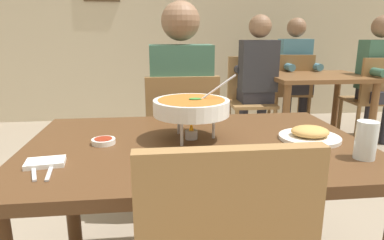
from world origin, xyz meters
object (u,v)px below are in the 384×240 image
object	(u,v)px
dining_table_main	(196,166)
patron_bg_left	(257,73)
appetizer_plate	(310,135)
chair_bg_left	(249,95)
curry_bowl	(191,108)
dining_table_far	(316,87)
chair_diner_main	(181,138)
patron_bg_middle	(379,72)
chair_bg_middle	(374,95)
chair_bg_right	(292,88)
diner_main	(181,99)
patron_bg_right	(295,67)
drink_glass	(366,142)
rice_plate	(249,162)
sauce_dish	(104,141)

from	to	relation	value
dining_table_main	patron_bg_left	bearing A→B (deg)	66.94
appetizer_plate	chair_bg_left	bearing A→B (deg)	80.12
chair_bg_left	patron_bg_left	size ratio (longest dim) A/B	0.69
curry_bowl	dining_table_far	xyz separation A→B (m)	(1.52, 2.00, -0.26)
chair_diner_main	patron_bg_middle	distance (m)	2.49
chair_bg_middle	patron_bg_middle	size ratio (longest dim) A/B	0.69
chair_bg_right	diner_main	bearing A→B (deg)	-129.48
diner_main	patron_bg_left	world-z (taller)	same
chair_diner_main	patron_bg_right	bearing A→B (deg)	50.99
drink_glass	chair_bg_left	distance (m)	2.39
dining_table_main	rice_plate	distance (m)	0.33
chair_bg_right	sauce_dish	bearing A→B (deg)	-125.86
patron_bg_right	appetizer_plate	bearing A→B (deg)	-111.92
dining_table_main	curry_bowl	distance (m)	0.23
drink_glass	chair_bg_left	size ratio (longest dim) A/B	0.14
appetizer_plate	patron_bg_middle	distance (m)	2.61
dining_table_main	chair_bg_right	size ratio (longest dim) A/B	1.45
rice_plate	chair_bg_left	bearing A→B (deg)	73.84
dining_table_far	chair_bg_right	xyz separation A→B (m)	(-0.05, 0.48, -0.08)
chair_diner_main	sauce_dish	size ratio (longest dim) A/B	10.00
patron_bg_left	patron_bg_right	xyz separation A→B (m)	(0.62, 0.52, 0.00)
drink_glass	patron_bg_left	xyz separation A→B (m)	(0.33, 2.29, -0.03)
chair_bg_right	patron_bg_right	distance (m)	0.25
curry_bowl	sauce_dish	xyz separation A→B (m)	(-0.34, -0.03, -0.12)
dining_table_main	chair_diner_main	distance (m)	0.73
diner_main	rice_plate	world-z (taller)	diner_main
appetizer_plate	patron_bg_middle	size ratio (longest dim) A/B	0.18
patron_bg_left	patron_bg_middle	bearing A→B (deg)	-3.42
chair_bg_left	diner_main	bearing A→B (deg)	-121.20
chair_bg_middle	chair_bg_left	bearing A→B (deg)	172.67
rice_plate	chair_bg_right	size ratio (longest dim) A/B	0.27
diner_main	sauce_dish	xyz separation A→B (m)	(-0.36, -0.74, -0.01)
dining_table_main	drink_glass	bearing A→B (deg)	-23.97
sauce_dish	patron_bg_middle	size ratio (longest dim) A/B	0.07
dining_table_main	dining_table_far	bearing A→B (deg)	53.59
chair_bg_middle	patron_bg_middle	distance (m)	0.24
diner_main	patron_bg_right	bearing A→B (deg)	50.49
diner_main	appetizer_plate	world-z (taller)	diner_main
drink_glass	chair_bg_right	distance (m)	2.92
sauce_dish	patron_bg_middle	bearing A→B (deg)	38.04
patron_bg_left	patron_bg_right	distance (m)	0.81
dining_table_far	chair_bg_left	size ratio (longest dim) A/B	1.11
dining_table_main	sauce_dish	size ratio (longest dim) A/B	14.53
chair_bg_middle	patron_bg_right	bearing A→B (deg)	134.72
chair_diner_main	curry_bowl	xyz separation A→B (m)	(-0.01, -0.68, 0.34)
chair_bg_middle	chair_bg_right	xyz separation A→B (m)	(-0.65, 0.56, 0.00)
chair_bg_right	patron_bg_middle	size ratio (longest dim) A/B	0.69
dining_table_far	patron_bg_middle	distance (m)	0.66
patron_bg_right	patron_bg_middle	bearing A→B (deg)	-42.71
chair_diner_main	patron_bg_middle	bearing A→B (deg)	30.23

